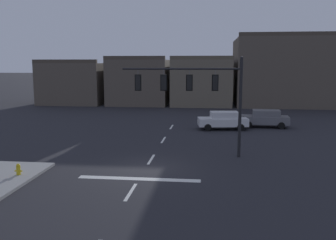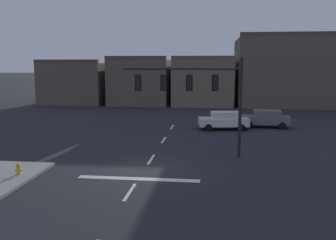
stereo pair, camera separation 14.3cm
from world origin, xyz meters
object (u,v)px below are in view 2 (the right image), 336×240
at_px(car_lot_nearside, 266,118).
at_px(car_lot_middle, 224,120).
at_px(signal_mast_near_side, 198,89).
at_px(fire_hydrant, 18,171).

relative_size(car_lot_nearside, car_lot_middle, 0.98).
bearing_deg(signal_mast_near_side, car_lot_nearside, 63.79).
height_order(signal_mast_near_side, car_lot_middle, signal_mast_near_side).
xyz_separation_m(car_lot_nearside, car_lot_middle, (-3.91, -1.67, 0.00)).
bearing_deg(fire_hydrant, signal_mast_near_side, 31.06).
xyz_separation_m(car_lot_middle, fire_hydrant, (-11.11, -15.73, -0.53)).
bearing_deg(car_lot_middle, fire_hydrant, -125.22).
distance_m(signal_mast_near_side, car_lot_nearside, 13.69).
bearing_deg(fire_hydrant, car_lot_middle, 54.78).
relative_size(signal_mast_near_side, car_lot_nearside, 1.64).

